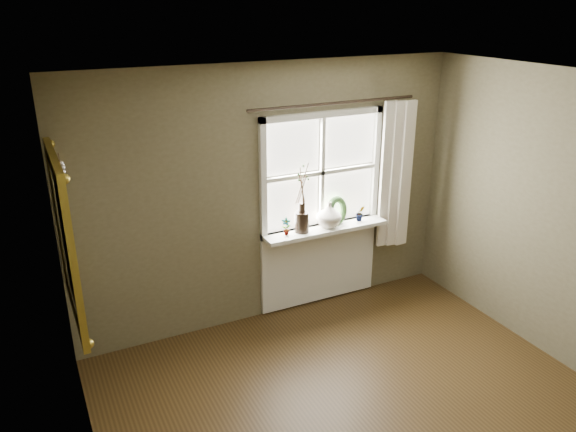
% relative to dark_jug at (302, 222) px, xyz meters
% --- Properties ---
extents(ceiling, '(4.50, 4.50, 0.00)m').
position_rel_dark_jug_xyz_m(ceiling, '(-0.27, -2.12, 1.57)').
color(ceiling, silver).
rests_on(ceiling, ground).
extents(wall_back, '(4.00, 0.10, 2.60)m').
position_rel_dark_jug_xyz_m(wall_back, '(-0.27, 0.18, 0.27)').
color(wall_back, brown).
rests_on(wall_back, ground).
extents(wall_left, '(0.10, 4.50, 2.60)m').
position_rel_dark_jug_xyz_m(wall_left, '(-2.32, -2.12, 0.27)').
color(wall_left, brown).
rests_on(wall_left, ground).
extents(window_frame, '(1.36, 0.06, 1.24)m').
position_rel_dark_jug_xyz_m(window_frame, '(0.28, 0.11, 0.45)').
color(window_frame, white).
rests_on(window_frame, wall_back).
extents(window_sill, '(1.36, 0.26, 0.04)m').
position_rel_dark_jug_xyz_m(window_sill, '(0.28, 0.00, -0.13)').
color(window_sill, white).
rests_on(window_sill, wall_back).
extents(window_apron, '(1.36, 0.04, 0.88)m').
position_rel_dark_jug_xyz_m(window_apron, '(0.28, 0.11, -0.57)').
color(window_apron, white).
rests_on(window_apron, ground).
extents(dark_jug, '(0.15, 0.15, 0.21)m').
position_rel_dark_jug_xyz_m(dark_jug, '(0.00, 0.00, 0.00)').
color(dark_jug, black).
rests_on(dark_jug, window_sill).
extents(cream_vase, '(0.32, 0.32, 0.27)m').
position_rel_dark_jug_xyz_m(cream_vase, '(0.31, 0.00, 0.03)').
color(cream_vase, silver).
rests_on(cream_vase, window_sill).
extents(wreath, '(0.33, 0.24, 0.31)m').
position_rel_dark_jug_xyz_m(wreath, '(0.43, 0.04, 0.01)').
color(wreath, '#2B4C22').
rests_on(wreath, window_sill).
extents(potted_plant_left, '(0.11, 0.10, 0.18)m').
position_rel_dark_jug_xyz_m(potted_plant_left, '(-0.18, 0.00, -0.02)').
color(potted_plant_left, '#2B4C22').
rests_on(potted_plant_left, window_sill).
extents(potted_plant_right, '(0.11, 0.10, 0.17)m').
position_rel_dark_jug_xyz_m(potted_plant_right, '(0.70, 0.00, -0.02)').
color(potted_plant_right, '#2B4C22').
rests_on(potted_plant_right, window_sill).
extents(curtain, '(0.36, 0.12, 1.59)m').
position_rel_dark_jug_xyz_m(curtain, '(1.12, 0.01, 0.34)').
color(curtain, beige).
rests_on(curtain, wall_back).
extents(curtain_rod, '(1.84, 0.03, 0.03)m').
position_rel_dark_jug_xyz_m(curtain_rod, '(0.38, 0.05, 1.15)').
color(curtain_rod, black).
rests_on(curtain_rod, wall_back).
extents(gilt_mirror, '(0.10, 1.10, 1.32)m').
position_rel_dark_jug_xyz_m(gilt_mirror, '(-2.24, -0.48, 0.43)').
color(gilt_mirror, white).
rests_on(gilt_mirror, wall_left).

